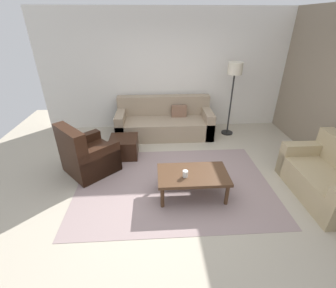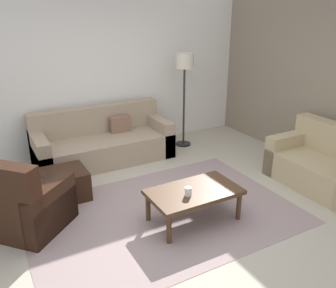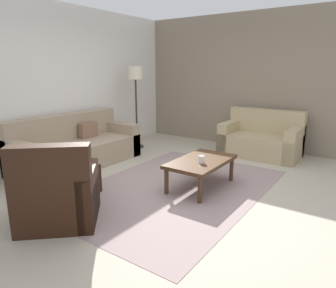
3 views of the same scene
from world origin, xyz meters
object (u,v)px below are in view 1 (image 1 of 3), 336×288
ottoman (124,147)px  coffee_table (193,176)px  couch_main (164,122)px  cup (185,174)px  couch_loveseat (332,180)px  lamp_standing (234,76)px  armchair_leather (87,157)px

ottoman → coffee_table: coffee_table is taller
couch_main → ottoman: size_ratio=4.03×
couch_main → cup: couch_main is taller
cup → ottoman: bearing=128.0°
couch_loveseat → lamp_standing: lamp_standing is taller
lamp_standing → ottoman: bearing=-159.1°
ottoman → cup: size_ratio=5.35×
couch_loveseat → lamp_standing: size_ratio=0.85×
couch_main → cup: size_ratio=21.60×
armchair_leather → lamp_standing: size_ratio=0.66×
couch_loveseat → ottoman: (-3.41, 1.47, -0.10)m
ottoman → cup: (1.09, -1.39, 0.26)m
couch_main → couch_loveseat: bearing=-45.0°
coffee_table → lamp_standing: (1.23, 2.25, 1.05)m
armchair_leather → lamp_standing: bearing=26.0°
couch_main → coffee_table: (0.33, -2.37, 0.06)m
couch_loveseat → armchair_leather: (-4.02, 0.92, 0.01)m
coffee_table → cup: size_ratio=10.52×
couch_main → coffee_table: 2.39m
armchair_leather → cup: (1.70, -0.84, 0.16)m
couch_main → cup: (0.20, -2.44, 0.17)m
coffee_table → ottoman: bearing=132.8°
armchair_leather → coffee_table: 1.99m
armchair_leather → lamp_standing: (3.07, 1.49, 1.10)m
coffee_table → cup: (-0.13, -0.07, 0.10)m
couch_loveseat → ottoman: 3.72m
couch_main → armchair_leather: armchair_leather is taller
coffee_table → lamp_standing: bearing=61.3°
couch_main → armchair_leather: size_ratio=2.00×
cup → lamp_standing: lamp_standing is taller
couch_loveseat → coffee_table: (-2.19, 0.15, 0.06)m
ottoman → cup: 1.79m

